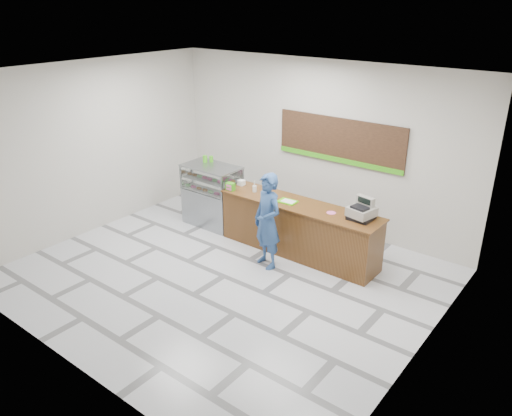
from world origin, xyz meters
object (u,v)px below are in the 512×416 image
Objects in this scene: display_case at (212,195)px; cash_register at (362,211)px; serving_tray at (288,201)px; customer at (268,221)px; sales_counter at (298,229)px.

cash_register reaches higher than display_case.
display_case is at bearing 175.70° from serving_tray.
cash_register is 0.28× the size of customer.
cash_register is 1.35× the size of serving_tray.
sales_counter is at bearing 10.39° from serving_tray.
cash_register is 1.66m from customer.
customer is at bearing -103.94° from sales_counter.
cash_register reaches higher than sales_counter.
cash_register is at bearing 3.13° from serving_tray.
display_case is 0.75× the size of customer.
serving_tray is at bearing -166.84° from sales_counter.
sales_counter is 6.65× the size of cash_register.
display_case is 2.71× the size of cash_register.
display_case is (-2.22, -0.00, 0.16)m from sales_counter.
customer reaches higher than cash_register.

